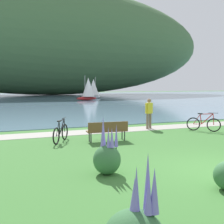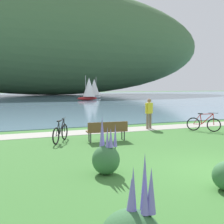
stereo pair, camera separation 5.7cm
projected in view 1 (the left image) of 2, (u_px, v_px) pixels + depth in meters
ground_plane at (219, 171)px, 7.93m from camera, size 200.00×200.00×0.00m
bay_water at (36, 98)px, 53.80m from camera, size 180.00×80.00×0.04m
distant_hillside at (51, 41)px, 71.05m from camera, size 86.94×28.00×27.83m
shoreline_path at (117, 130)px, 15.14m from camera, size 60.00×1.50×0.01m
park_bench_near_camera at (108, 130)px, 12.07m from camera, size 1.83×0.60×0.88m
bicycle_leaning_near_bench at (203, 124)px, 14.81m from camera, size 1.30×1.29×1.01m
bicycle_beside_path at (61, 133)px, 11.93m from camera, size 0.96×1.55×1.01m
person_at_shoreline at (149, 112)px, 15.56m from camera, size 0.58×0.34×1.71m
echium_bush_mid_cluster at (107, 158)px, 7.59m from camera, size 0.77×0.77×1.62m
sailboat_nearest_to_shore at (94, 88)px, 51.74m from camera, size 3.37×3.01×4.04m
sailboat_mid_bay at (88, 89)px, 45.56m from camera, size 3.53×2.21×4.07m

